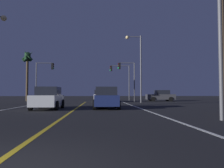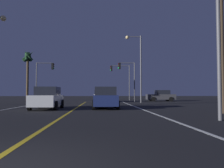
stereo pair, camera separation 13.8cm
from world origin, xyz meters
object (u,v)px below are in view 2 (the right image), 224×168
traffic_light_far_right (120,75)px  street_lamp_right_near (209,5)px  car_crossing_side (161,96)px  street_lamp_right_far (138,60)px  traffic_light_near_right (127,73)px  utility_pole_right (221,23)px  car_ahead_far (100,96)px  car_lead_same_lane (105,98)px  traffic_light_near_left (45,73)px  palm_tree_left_far (28,60)px  car_oncoming (47,98)px

traffic_light_far_right → street_lamp_right_near: 28.27m
car_crossing_side → street_lamp_right_far: street_lamp_right_far is taller
street_lamp_right_near → street_lamp_right_far: (-0.01, 18.87, 0.26)m
traffic_light_near_right → utility_pole_right: size_ratio=0.54×
car_ahead_far → street_lamp_right_near: 23.03m
car_lead_same_lane → traffic_light_near_left: traffic_light_near_left is taller
street_lamp_right_near → car_crossing_side: bearing=-100.6°
car_lead_same_lane → traffic_light_far_right: (3.12, 20.10, 3.57)m
traffic_light_near_left → palm_tree_left_far: palm_tree_left_far is taller
car_ahead_far → car_oncoming: 14.88m
car_oncoming → traffic_light_near_left: size_ratio=0.77×
car_oncoming → street_lamp_right_far: street_lamp_right_far is taller
car_ahead_far → traffic_light_near_left: (-7.90, 0.62, 3.28)m
car_ahead_far → car_crossing_side: (9.34, 2.42, 0.00)m
car_oncoming → traffic_light_near_right: 17.24m
traffic_light_near_right → street_lamp_right_near: (0.91, -22.73, 1.00)m
car_crossing_side → utility_pole_right: (-2.10, -21.10, 4.69)m
car_ahead_far → traffic_light_near_right: bearing=-80.9°
street_lamp_right_near → palm_tree_left_far: size_ratio=1.03×
car_crossing_side → palm_tree_left_far: size_ratio=0.54×
car_oncoming → utility_pole_right: (11.37, -4.39, 4.69)m
car_oncoming → traffic_light_near_left: traffic_light_near_left is taller
car_lead_same_lane → palm_tree_left_far: size_ratio=0.54×
car_ahead_far → street_lamp_right_near: bearing=-167.9°
street_lamp_right_near → utility_pole_right: 4.25m
car_oncoming → traffic_light_near_right: traffic_light_near_right is taller
traffic_light_near_left → palm_tree_left_far: bearing=137.9°
car_oncoming → traffic_light_near_left: 15.72m
car_lead_same_lane → utility_pole_right: 9.59m
street_lamp_right_far → palm_tree_left_far: 17.43m
car_ahead_far → car_crossing_side: size_ratio=1.00×
car_lead_same_lane → car_oncoming: bearing=94.0°
traffic_light_near_left → street_lamp_right_near: size_ratio=0.68×
car_oncoming → car_crossing_side: bearing=141.1°
car_lead_same_lane → traffic_light_far_right: bearing=-8.8°
car_ahead_far → traffic_light_far_right: size_ratio=0.72×
traffic_light_near_left → street_lamp_right_near: (12.66, -22.73, 1.07)m
traffic_light_near_right → car_crossing_side: bearing=-161.9°
traffic_light_near_left → street_lamp_right_far: size_ratio=0.64×
utility_pole_right → palm_tree_left_far: utility_pole_right is taller
car_lead_same_lane → street_lamp_right_far: bearing=-22.5°
traffic_light_far_right → street_lamp_right_far: (1.32, -9.36, 1.04)m
utility_pole_right → palm_tree_left_far: (-18.48, 22.32, 0.81)m
traffic_light_near_right → street_lamp_right_far: (0.90, -3.86, 1.26)m
traffic_light_near_left → street_lamp_right_near: street_lamp_right_near is taller
car_oncoming → utility_pole_right: size_ratio=0.41×
car_ahead_far → palm_tree_left_far: size_ratio=0.54×
traffic_light_near_left → car_ahead_far: bearing=-4.5°
car_crossing_side → street_lamp_right_far: bearing=51.0°
traffic_light_near_left → traffic_light_near_right: bearing=0.0°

